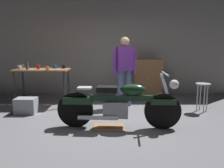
# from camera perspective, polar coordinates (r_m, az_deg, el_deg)

# --- Properties ---
(ground_plane) EXTENTS (12.00, 12.00, 0.00)m
(ground_plane) POSITION_cam_1_polar(r_m,az_deg,el_deg) (4.20, -0.73, -10.36)
(ground_plane) COLOR slate
(back_wall) EXTENTS (8.00, 0.12, 3.10)m
(back_wall) POSITION_cam_1_polar(r_m,az_deg,el_deg) (6.75, -0.42, 10.50)
(back_wall) COLOR gray
(back_wall) RESTS_ON ground_plane
(workbench) EXTENTS (1.30, 0.64, 0.90)m
(workbench) POSITION_cam_1_polar(r_m,az_deg,el_deg) (5.70, -17.54, 2.59)
(workbench) COLOR brown
(workbench) RESTS_ON ground_plane
(motorcycle) EXTENTS (2.19, 0.60, 1.00)m
(motorcycle) POSITION_cam_1_polar(r_m,az_deg,el_deg) (3.89, 2.02, -5.04)
(motorcycle) COLOR black
(motorcycle) RESTS_ON ground_plane
(person_standing) EXTENTS (0.56, 0.31, 1.67)m
(person_standing) POSITION_cam_1_polar(r_m,az_deg,el_deg) (5.31, 3.34, 4.04)
(person_standing) COLOR slate
(person_standing) RESTS_ON ground_plane
(shop_stool) EXTENTS (0.32, 0.32, 0.64)m
(shop_stool) POSITION_cam_1_polar(r_m,az_deg,el_deg) (5.28, 22.54, -1.38)
(shop_stool) COLOR #B2B2B7
(shop_stool) RESTS_ON ground_plane
(wooden_dresser) EXTENTS (0.80, 0.47, 1.10)m
(wooden_dresser) POSITION_cam_1_polar(r_m,az_deg,el_deg) (6.39, 9.17, 1.45)
(wooden_dresser) COLOR brown
(wooden_dresser) RESTS_ON ground_plane
(drip_tray) EXTENTS (0.56, 0.40, 0.01)m
(drip_tray) POSITION_cam_1_polar(r_m,az_deg,el_deg) (4.03, -0.84, -11.14)
(drip_tray) COLOR olive
(drip_tray) RESTS_ON ground_plane
(storage_bin) EXTENTS (0.44, 0.32, 0.34)m
(storage_bin) POSITION_cam_1_polar(r_m,az_deg,el_deg) (5.17, -21.29, -5.26)
(storage_bin) COLOR gray
(storage_bin) RESTS_ON ground_plane
(mug_black_matte) EXTENTS (0.11, 0.08, 0.09)m
(mug_black_matte) POSITION_cam_1_polar(r_m,az_deg,el_deg) (5.69, -12.36, 4.41)
(mug_black_matte) COLOR black
(mug_black_matte) RESTS_ON workbench
(mug_white_ceramic) EXTENTS (0.12, 0.08, 0.10)m
(mug_white_ceramic) POSITION_cam_1_polar(r_m,az_deg,el_deg) (5.68, -22.76, 3.92)
(mug_white_ceramic) COLOR white
(mug_white_ceramic) RESTS_ON workbench
(mug_orange_travel) EXTENTS (0.10, 0.07, 0.09)m
(mug_orange_travel) POSITION_cam_1_polar(r_m,az_deg,el_deg) (5.40, -16.27, 3.95)
(mug_orange_travel) COLOR orange
(mug_orange_travel) RESTS_ON workbench
(mug_brown_stoneware) EXTENTS (0.11, 0.07, 0.10)m
(mug_brown_stoneware) POSITION_cam_1_polar(r_m,az_deg,el_deg) (6.05, -22.22, 4.25)
(mug_brown_stoneware) COLOR brown
(mug_brown_stoneware) RESTS_ON workbench
(mug_red_diner) EXTENTS (0.11, 0.08, 0.11)m
(mug_red_diner) POSITION_cam_1_polar(r_m,az_deg,el_deg) (5.69, -18.47, 4.22)
(mug_red_diner) COLOR red
(mug_red_diner) RESTS_ON workbench
(mug_blue_enamel) EXTENTS (0.12, 0.09, 0.09)m
(mug_blue_enamel) POSITION_cam_1_polar(r_m,az_deg,el_deg) (5.78, -14.43, 4.39)
(mug_blue_enamel) COLOR #2D51AD
(mug_blue_enamel) RESTS_ON workbench
(bottle) EXTENTS (0.06, 0.06, 0.24)m
(bottle) POSITION_cam_1_polar(r_m,az_deg,el_deg) (5.66, -21.06, 4.48)
(bottle) COLOR #3F4C59
(bottle) RESTS_ON workbench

